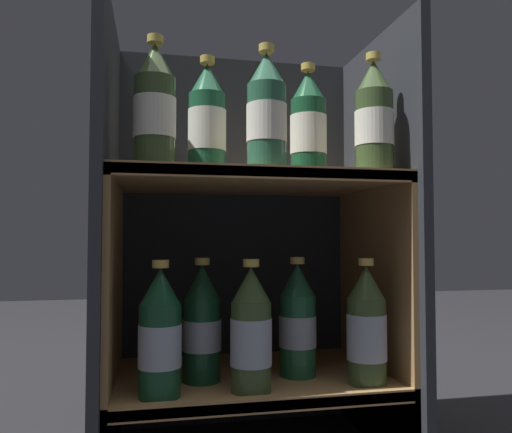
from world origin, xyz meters
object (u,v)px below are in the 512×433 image
Objects in this scene: bottle_lower_back_0 at (202,326)px; bottle_lower_back_1 at (298,322)px; bottle_lower_front_0 at (160,336)px; bottle_lower_front_1 at (251,333)px; bottle_upper_back_0 at (207,123)px; bottle_upper_back_1 at (308,128)px; bottle_upper_front_1 at (267,115)px; bottle_lower_front_2 at (367,328)px; bottle_upper_front_2 at (374,120)px; bottle_upper_front_0 at (155,109)px.

bottle_lower_back_1 is at bearing 0.00° from bottle_lower_back_0.
bottle_lower_front_0 is 0.16m from bottle_lower_front_1.
bottle_upper_back_1 is at bearing -0.00° from bottle_upper_back_0.
bottle_upper_front_1 is at bearing 0.00° from bottle_lower_front_0.
bottle_lower_front_0 and bottle_lower_front_2 have the same top height.
bottle_upper_front_2 and bottle_upper_back_1 have the same top height.
bottle_upper_front_1 is 0.43m from bottle_lower_back_0.
bottle_upper_front_1 is 0.42m from bottle_lower_back_1.
bottle_upper_front_0 is at bearing 180.00° from bottle_lower_front_2.
bottle_upper_back_1 is at bearing 14.93° from bottle_upper_front_0.
bottle_upper_front_0 is 1.00× the size of bottle_upper_front_1.
bottle_lower_front_2 is 0.14m from bottle_lower_back_1.
bottle_upper_front_0 is 1.00× the size of bottle_lower_front_2.
bottle_lower_front_1 is 1.00× the size of bottle_lower_back_1.
bottle_upper_back_0 is 0.51m from bottle_lower_front_2.
bottle_lower_front_2 is at bearing 0.00° from bottle_upper_front_0.
bottle_upper_back_1 is 0.44m from bottle_lower_front_1.
bottle_lower_back_0 is 0.20m from bottle_lower_back_1.
bottle_upper_front_0 is 1.00× the size of bottle_lower_back_1.
bottle_upper_front_1 and bottle_upper_front_2 have the same top height.
bottle_upper_front_0 is at bearing 180.00° from bottle_lower_front_0.
bottle_lower_back_0 is (-0.31, 0.08, 0.00)m from bottle_lower_front_2.
bottle_upper_front_2 is at bearing 0.00° from bottle_upper_front_1.
bottle_upper_back_0 is 0.45m from bottle_lower_back_1.
bottle_upper_back_0 is 0.21m from bottle_upper_back_1.
bottle_upper_back_1 is 1.00× the size of bottle_lower_front_1.
bottle_upper_front_1 reaches higher than bottle_lower_back_1.
bottle_lower_back_0 is at bearing 180.00° from bottle_upper_back_0.
bottle_upper_back_0 reaches higher than bottle_lower_front_1.
bottle_upper_back_1 is at bearing 142.28° from bottle_upper_front_2.
bottle_upper_front_1 is 0.13m from bottle_upper_back_0.
bottle_upper_back_0 is 1.00× the size of bottle_lower_front_2.
bottle_lower_back_0 is at bearing 45.69° from bottle_lower_front_0.
bottle_upper_front_1 is 0.41m from bottle_lower_front_1.
bottle_lower_front_0 is (-0.41, -0.00, -0.41)m from bottle_upper_front_2.
bottle_upper_back_1 reaches higher than bottle_lower_front_1.
bottle_lower_back_0 is (-0.11, 0.08, -0.40)m from bottle_upper_front_1.
bottle_upper_front_0 reaches higher than bottle_lower_front_0.
bottle_upper_back_0 is 0.40m from bottle_lower_back_0.
bottle_upper_back_1 is 1.00× the size of bottle_lower_front_0.
bottle_lower_back_0 is at bearing 134.31° from bottle_lower_front_1.
bottle_lower_back_0 is at bearing 165.67° from bottle_upper_front_2.
bottle_upper_back_0 is at bearing 39.15° from bottle_upper_front_0.
bottle_upper_front_2 is 0.48m from bottle_lower_front_1.
bottle_lower_front_2 is (-0.02, 0.00, -0.41)m from bottle_upper_front_2.
bottle_upper_front_0 is 0.33m from bottle_upper_back_1.
bottle_upper_front_2 is 0.33m from bottle_upper_back_0.
bottle_upper_back_1 is (0.21, -0.00, 0.00)m from bottle_upper_back_0.
bottle_lower_front_0 and bottle_lower_back_1 have the same top height.
bottle_upper_front_0 is at bearing 180.00° from bottle_upper_front_1.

